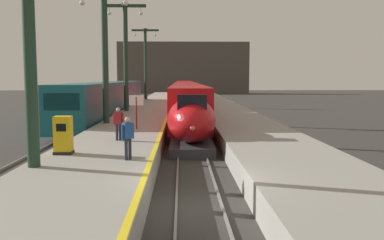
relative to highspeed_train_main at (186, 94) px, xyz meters
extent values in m
plane|color=#33302D|center=(0.00, -44.51, -1.98)|extent=(260.00, 260.00, 0.00)
cube|color=gray|center=(-4.05, -19.76, -1.45)|extent=(4.80, 110.00, 1.05)
cube|color=gray|center=(4.05, -19.76, -1.45)|extent=(4.80, 110.00, 1.05)
cube|color=yellow|center=(-1.77, -19.76, -0.92)|extent=(0.20, 107.80, 0.01)
cube|color=slate|center=(-0.75, -17.01, -1.92)|extent=(0.08, 110.00, 0.12)
cube|color=slate|center=(0.75, -17.01, -1.92)|extent=(0.08, 110.00, 0.12)
cube|color=slate|center=(-8.85, -17.01, -1.92)|extent=(0.08, 110.00, 0.12)
cube|color=slate|center=(-7.35, -17.01, -1.92)|extent=(0.08, 110.00, 0.12)
ellipsoid|color=#B20F14|center=(0.00, -33.62, -0.15)|extent=(2.78, 5.72, 2.56)
cube|color=#28282D|center=(0.00, -33.90, -1.70)|extent=(2.46, 4.86, 0.55)
cube|color=black|center=(0.00, -34.90, 0.92)|extent=(1.59, 1.00, 0.90)
sphere|color=#F24C4C|center=(0.00, -36.40, -0.30)|extent=(0.28, 0.28, 0.28)
cube|color=#B20F14|center=(0.00, -24.90, 0.10)|extent=(2.90, 14.00, 3.05)
cube|color=black|center=(-1.42, -24.90, 0.65)|extent=(0.04, 11.90, 0.80)
cube|color=black|center=(1.42, -24.90, 0.65)|extent=(0.04, 11.90, 0.80)
cube|color=silver|center=(0.00, -24.90, -1.18)|extent=(2.92, 13.30, 0.24)
cube|color=black|center=(0.00, -29.38, -1.70)|extent=(2.03, 2.20, 0.56)
cube|color=black|center=(0.00, -20.42, -1.70)|extent=(2.03, 2.20, 0.56)
cube|color=#B20F14|center=(0.00, -8.30, 0.10)|extent=(2.90, 18.00, 3.05)
cube|color=black|center=(-1.42, -8.30, 0.65)|extent=(0.04, 15.84, 0.80)
cube|color=black|center=(1.42, -8.30, 0.65)|extent=(0.04, 15.84, 0.80)
cube|color=black|center=(0.00, -14.42, -1.70)|extent=(2.03, 2.20, 0.56)
cube|color=black|center=(0.00, -2.18, -1.70)|extent=(2.03, 2.20, 0.56)
cube|color=#B20F14|center=(0.00, 10.30, 0.10)|extent=(2.90, 18.00, 3.05)
cube|color=black|center=(-1.42, 10.30, 0.65)|extent=(0.04, 15.84, 0.80)
cube|color=black|center=(1.42, 10.30, 0.65)|extent=(0.04, 15.84, 0.80)
cube|color=black|center=(0.00, 4.18, -1.70)|extent=(2.03, 2.20, 0.56)
cube|color=black|center=(0.00, 16.42, -1.70)|extent=(2.03, 2.20, 0.56)
cube|color=#B20F14|center=(0.00, 28.90, 0.10)|extent=(2.90, 18.00, 3.05)
cube|color=black|center=(-1.42, 28.90, 0.65)|extent=(0.04, 15.84, 0.80)
cube|color=black|center=(1.42, 28.90, 0.65)|extent=(0.04, 15.84, 0.80)
cube|color=black|center=(0.00, 22.78, -1.70)|extent=(2.03, 2.20, 0.56)
cube|color=black|center=(0.00, 35.02, -1.70)|extent=(2.03, 2.20, 0.56)
cube|color=#145660|center=(-8.10, -22.29, 0.17)|extent=(2.85, 18.00, 3.30)
cube|color=black|center=(-8.10, -31.25, 0.77)|extent=(2.28, 0.08, 1.10)
cube|color=black|center=(-9.49, -22.29, 0.67)|extent=(0.04, 15.30, 0.90)
cube|color=black|center=(-6.71, -22.29, 0.67)|extent=(0.04, 15.30, 0.90)
cube|color=black|center=(-8.10, -28.05, -1.72)|extent=(2.00, 2.00, 0.52)
cube|color=black|center=(-8.10, -16.53, -1.72)|extent=(2.00, 2.00, 0.52)
cube|color=#145660|center=(-8.10, -3.69, 0.17)|extent=(2.85, 18.00, 3.30)
cylinder|color=#1E3828|center=(-5.90, -42.68, 3.35)|extent=(0.44, 0.44, 8.55)
cylinder|color=#1E3828|center=(-5.90, -28.06, 3.72)|extent=(0.44, 0.44, 9.29)
sphere|color=#EFEACC|center=(-7.40, -28.06, 7.41)|extent=(0.36, 0.36, 0.36)
sphere|color=#EFEACC|center=(-4.40, -28.06, 7.41)|extent=(0.36, 0.36, 0.36)
cylinder|color=#1E3828|center=(-5.90, -17.07, 4.20)|extent=(0.44, 0.44, 10.25)
cylinder|color=#1E3828|center=(-5.90, -17.07, 9.17)|extent=(0.68, 0.68, 0.30)
cube|color=#1E3828|center=(-5.90, -17.07, 9.07)|extent=(4.00, 0.24, 0.28)
cylinder|color=#1E3828|center=(-7.40, -17.07, 8.72)|extent=(0.03, 0.03, 0.60)
sphere|color=#EFEACC|center=(-7.40, -17.07, 8.37)|extent=(0.36, 0.36, 0.36)
cylinder|color=#1E3828|center=(-4.40, -17.07, 8.72)|extent=(0.03, 0.03, 0.60)
sphere|color=#EFEACC|center=(-4.40, -17.07, 8.37)|extent=(0.36, 0.36, 0.36)
cylinder|color=#1E3828|center=(-5.90, 5.05, 4.29)|extent=(0.44, 0.44, 10.43)
cylinder|color=#1E3828|center=(-5.90, 5.05, 9.36)|extent=(0.68, 0.68, 0.30)
cube|color=#1E3828|center=(-5.90, 5.05, 9.26)|extent=(4.00, 0.24, 0.28)
cylinder|color=#1E3828|center=(-7.40, 5.05, 8.91)|extent=(0.03, 0.03, 0.60)
sphere|color=#EFEACC|center=(-7.40, 5.05, 8.56)|extent=(0.36, 0.36, 0.36)
cylinder|color=#1E3828|center=(-4.40, 5.05, 8.91)|extent=(0.03, 0.03, 0.60)
sphere|color=#EFEACC|center=(-4.40, 5.05, 8.56)|extent=(0.36, 0.36, 0.36)
cylinder|color=#23232D|center=(-3.88, -36.35, -0.50)|extent=(0.13, 0.13, 0.85)
cylinder|color=#23232D|center=(-3.72, -36.38, -0.50)|extent=(0.13, 0.13, 0.85)
cube|color=maroon|center=(-3.80, -36.37, 0.23)|extent=(0.42, 0.29, 0.62)
cylinder|color=maroon|center=(-4.04, -36.32, 0.18)|extent=(0.09, 0.09, 0.58)
cylinder|color=maroon|center=(-3.57, -36.41, 0.18)|extent=(0.09, 0.09, 0.58)
sphere|color=tan|center=(-3.80, -36.37, 0.65)|extent=(0.22, 0.22, 0.22)
cylinder|color=#23232D|center=(-2.73, -41.55, -0.50)|extent=(0.13, 0.13, 0.85)
cylinder|color=#23232D|center=(-2.60, -41.44, -0.50)|extent=(0.13, 0.13, 0.85)
cube|color=#1E478C|center=(-2.66, -41.49, 0.23)|extent=(0.43, 0.41, 0.62)
cylinder|color=#1E478C|center=(-2.85, -41.65, 0.18)|extent=(0.09, 0.09, 0.58)
cylinder|color=#1E478C|center=(-2.48, -41.34, 0.18)|extent=(0.09, 0.09, 0.58)
sphere|color=tan|center=(-2.66, -41.49, 0.65)|extent=(0.22, 0.22, 0.22)
cube|color=navy|center=(-3.35, -36.55, -0.63)|extent=(0.40, 0.22, 0.60)
cylinder|color=#262628|center=(-3.45, -36.55, -0.15)|extent=(0.02, 0.02, 0.36)
cylinder|color=#262628|center=(-3.25, -36.55, -0.15)|extent=(0.02, 0.02, 0.36)
cube|color=#262628|center=(-3.35, -36.55, 0.04)|extent=(0.22, 0.03, 0.02)
cube|color=yellow|center=(-5.55, -40.11, -0.13)|extent=(0.70, 0.56, 1.60)
cube|color=black|center=(-5.55, -40.40, 0.22)|extent=(0.40, 0.02, 0.32)
cube|color=black|center=(-5.55, -40.11, -0.87)|extent=(0.76, 0.62, 0.12)
cylinder|color=maroon|center=(-3.39, -31.54, 0.07)|extent=(0.10, 0.10, 2.00)
cube|color=white|center=(-3.39, -31.54, 0.87)|extent=(0.90, 0.06, 0.64)
cube|color=#4C4742|center=(0.00, 57.49, 5.02)|extent=(36.00, 2.00, 14.00)
camera|label=1|loc=(-0.57, -57.63, 2.27)|focal=39.04mm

